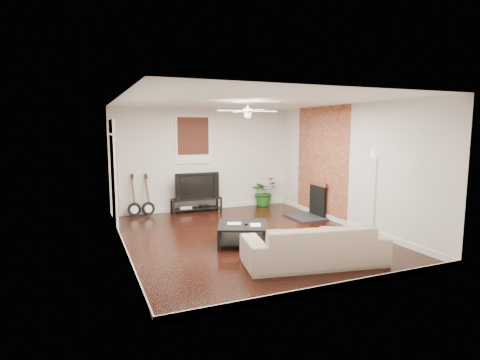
% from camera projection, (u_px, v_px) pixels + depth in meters
% --- Properties ---
extents(room, '(5.01, 6.01, 2.81)m').
position_uv_depth(room, '(248.00, 170.00, 7.95)').
color(room, black).
rests_on(room, ground).
extents(brick_accent, '(0.02, 2.20, 2.80)m').
position_uv_depth(brick_accent, '(321.00, 162.00, 9.82)').
color(brick_accent, brown).
rests_on(brick_accent, floor).
extents(fireplace, '(0.80, 1.10, 0.92)m').
position_uv_depth(fireplace, '(311.00, 200.00, 9.83)').
color(fireplace, black).
rests_on(fireplace, floor).
extents(window_back, '(1.00, 0.06, 1.30)m').
position_uv_depth(window_back, '(193.00, 140.00, 10.48)').
color(window_back, '#32150D').
rests_on(window_back, wall_back).
extents(door_left, '(0.08, 1.00, 2.50)m').
position_uv_depth(door_left, '(114.00, 173.00, 8.77)').
color(door_left, white).
rests_on(door_left, wall_left).
extents(tv_stand, '(1.35, 0.36, 0.38)m').
position_uv_depth(tv_stand, '(197.00, 205.00, 10.54)').
color(tv_stand, black).
rests_on(tv_stand, floor).
extents(tv, '(1.21, 0.16, 0.70)m').
position_uv_depth(tv, '(196.00, 185.00, 10.49)').
color(tv, black).
rests_on(tv, tv_stand).
extents(coffee_table, '(1.25, 1.25, 0.40)m').
position_uv_depth(coffee_table, '(243.00, 234.00, 7.59)').
color(coffee_table, black).
rests_on(coffee_table, floor).
extents(sofa, '(2.47, 1.33, 0.69)m').
position_uv_depth(sofa, '(314.00, 244.00, 6.45)').
color(sofa, tan).
rests_on(sofa, floor).
extents(floor_lamp, '(0.37, 0.37, 1.92)m').
position_uv_depth(floor_lamp, '(375.00, 201.00, 6.98)').
color(floor_lamp, silver).
rests_on(floor_lamp, floor).
extents(potted_plant, '(0.95, 0.89, 0.85)m').
position_uv_depth(potted_plant, '(264.00, 191.00, 11.33)').
color(potted_plant, '#1F5F1B').
rests_on(potted_plant, floor).
extents(guitar_left, '(0.38, 0.30, 1.12)m').
position_uv_depth(guitar_left, '(134.00, 196.00, 9.83)').
color(guitar_left, black).
rests_on(guitar_left, floor).
extents(guitar_right, '(0.40, 0.33, 1.12)m').
position_uv_depth(guitar_right, '(148.00, 195.00, 9.94)').
color(guitar_right, black).
rests_on(guitar_right, floor).
extents(ceiling_fan, '(1.24, 1.24, 0.32)m').
position_uv_depth(ceiling_fan, '(248.00, 111.00, 7.79)').
color(ceiling_fan, white).
rests_on(ceiling_fan, ceiling).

